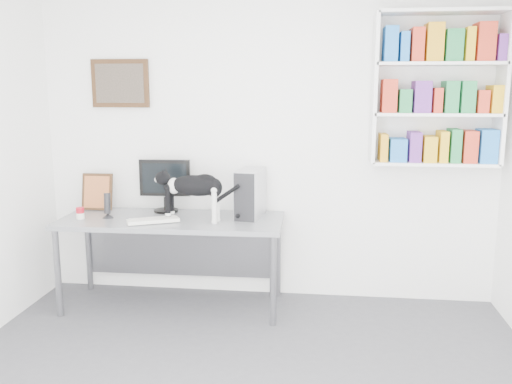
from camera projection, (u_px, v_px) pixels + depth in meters
room at (227, 187)px, 2.82m from camera, size 4.01×4.01×2.70m
bookshelf at (437, 89)px, 4.36m from camera, size 1.03×0.28×1.24m
wall_art at (120, 83)px, 4.79m from camera, size 0.52×0.04×0.42m
desk at (173, 262)px, 4.64m from camera, size 1.88×0.76×0.78m
monitor at (165, 185)px, 4.76m from camera, size 0.46×0.24×0.48m
keyboard at (153, 220)px, 4.43m from camera, size 0.44×0.32×0.03m
pc_tower at (251, 193)px, 4.58m from camera, size 0.23×0.43×0.41m
speaker at (107, 205)px, 4.56m from camera, size 0.11×0.11×0.22m
leaning_print at (97, 191)px, 4.86m from camera, size 0.28×0.12×0.34m
soup_can at (80, 213)px, 4.54m from camera, size 0.07×0.07×0.10m
cat at (194, 197)px, 4.43m from camera, size 0.67×0.25×0.40m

